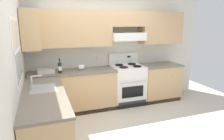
{
  "coord_description": "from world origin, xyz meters",
  "views": [
    {
      "loc": [
        -1.25,
        -3.04,
        1.93
      ],
      "look_at": [
        0.09,
        0.7,
        1.0
      ],
      "focal_mm": 32.57,
      "sensor_mm": 36.0,
      "label": 1
    }
  ],
  "objects": [
    {
      "name": "ground_plane",
      "position": [
        0.0,
        0.0,
        0.0
      ],
      "size": [
        7.04,
        7.04,
        0.0
      ],
      "primitive_type": "plane",
      "color": "beige"
    },
    {
      "name": "paper_towel_roll",
      "position": [
        -0.41,
        1.31,
        0.97
      ],
      "size": [
        0.12,
        0.11,
        0.11
      ],
      "color": "white",
      "rests_on": "counter_back_run"
    },
    {
      "name": "counter_back_run",
      "position": [
        0.14,
        1.24,
        0.45
      ],
      "size": [
        3.6,
        0.65,
        0.91
      ],
      "color": "tan",
      "rests_on": "ground_plane"
    },
    {
      "name": "wall_back",
      "position": [
        0.4,
        1.53,
        1.48
      ],
      "size": [
        4.68,
        0.57,
        2.55
      ],
      "color": "silver",
      "rests_on": "ground_plane"
    },
    {
      "name": "bowl",
      "position": [
        -1.16,
        1.28,
        0.94
      ],
      "size": [
        0.34,
        0.23,
        0.08
      ],
      "color": "beige",
      "rests_on": "counter_back_run"
    },
    {
      "name": "wall_left",
      "position": [
        -1.59,
        0.23,
        1.34
      ],
      "size": [
        0.47,
        4.0,
        2.55
      ],
      "color": "silver",
      "rests_on": "ground_plane"
    },
    {
      "name": "wine_bottle",
      "position": [
        -0.88,
        1.18,
        1.04
      ],
      "size": [
        0.08,
        0.08,
        0.32
      ],
      "color": "black",
      "rests_on": "counter_back_run"
    },
    {
      "name": "stove",
      "position": [
        0.69,
        1.25,
        0.48
      ],
      "size": [
        0.76,
        0.62,
        1.2
      ],
      "color": "white",
      "rests_on": "ground_plane"
    },
    {
      "name": "counter_left_run",
      "position": [
        -1.24,
        -0.0,
        0.46
      ],
      "size": [
        0.63,
        1.91,
        1.13
      ],
      "color": "tan",
      "rests_on": "ground_plane"
    }
  ]
}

